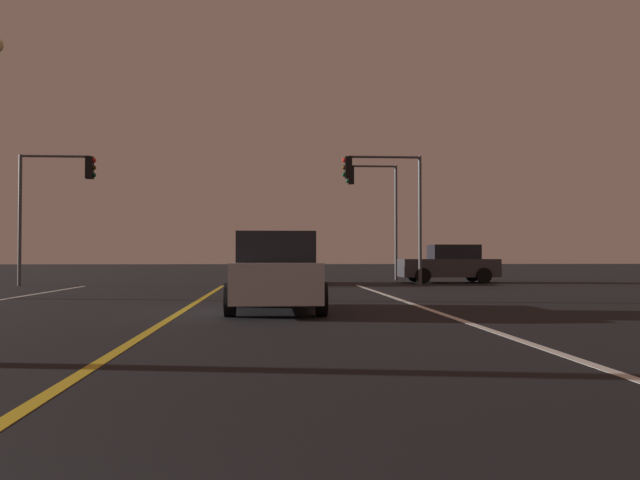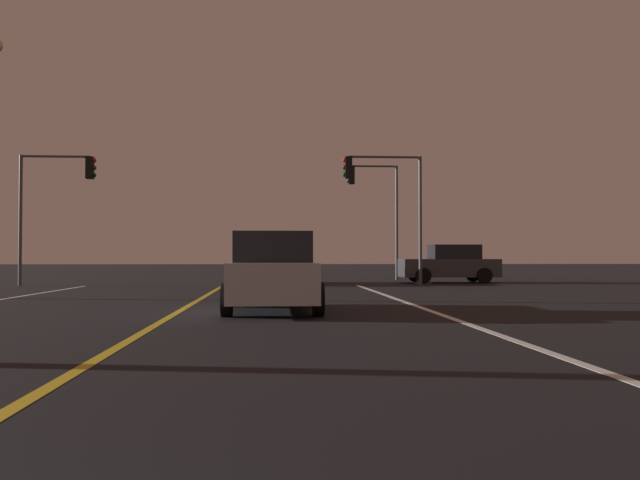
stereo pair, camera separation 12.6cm
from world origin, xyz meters
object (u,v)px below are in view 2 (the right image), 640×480
at_px(car_crossing_side, 450,264).
at_px(traffic_light_near_right, 383,188).
at_px(car_lead_same_lane, 273,273).
at_px(car_ahead_far, 276,265).
at_px(traffic_light_far_right, 374,196).
at_px(traffic_light_near_left, 57,188).

bearing_deg(car_crossing_side, traffic_light_near_right, 30.98).
height_order(car_lead_same_lane, car_crossing_side, same).
distance_m(car_ahead_far, traffic_light_far_right, 7.31).
relative_size(car_ahead_far, car_crossing_side, 1.00).
bearing_deg(traffic_light_near_left, car_lead_same_lane, -56.88).
height_order(car_ahead_far, car_crossing_side, same).
relative_size(car_lead_same_lane, traffic_light_near_right, 0.80).
distance_m(car_crossing_side, traffic_light_near_right, 5.05).
xyz_separation_m(car_lead_same_lane, traffic_light_far_right, (4.97, 18.86, 3.38)).
xyz_separation_m(car_crossing_side, traffic_light_near_left, (-16.62, -2.02, 3.10)).
bearing_deg(traffic_light_near_right, traffic_light_near_left, 0.00).
bearing_deg(car_lead_same_lane, car_ahead_far, -0.45).
relative_size(traffic_light_near_left, traffic_light_far_right, 0.92).
distance_m(car_lead_same_lane, traffic_light_near_left, 16.25).
xyz_separation_m(car_ahead_far, traffic_light_far_right, (4.85, 4.30, 3.38)).
bearing_deg(car_lead_same_lane, traffic_light_near_left, 33.12).
xyz_separation_m(car_lead_same_lane, car_ahead_far, (0.11, 14.56, 0.00)).
height_order(traffic_light_near_right, traffic_light_near_left, traffic_light_near_right).
bearing_deg(car_crossing_side, traffic_light_far_right, -49.88).
relative_size(car_crossing_side, traffic_light_far_right, 0.75).
height_order(car_ahead_far, traffic_light_far_right, traffic_light_far_right).
height_order(car_crossing_side, traffic_light_far_right, traffic_light_far_right).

